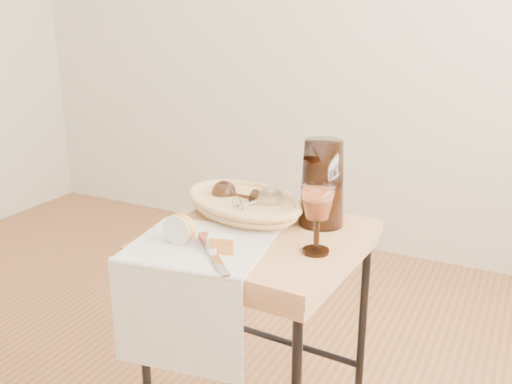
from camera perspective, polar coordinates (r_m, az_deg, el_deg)
The scene contains 10 objects.
side_table at distance 1.65m, azimuth 0.33°, elevation -14.66°, with size 0.51×0.51×0.65m, color brown, non-canonical shape.
tea_towel at distance 1.42m, azimuth -5.71°, elevation -5.32°, with size 0.33×0.30×0.01m, color white.
bread_basket at distance 1.62m, azimuth -1.25°, elevation -1.38°, with size 0.35×0.24×0.05m, color #AA7F3C, non-canonical shape.
goblet_lying_a at distance 1.64m, azimuth -1.96°, elevation -0.33°, with size 0.12×0.07×0.07m, color #513522, non-canonical shape.
goblet_lying_b at distance 1.57m, azimuth 0.08°, elevation -1.07°, with size 0.13×0.08×0.08m, color white, non-canonical shape.
pitcher at distance 1.53m, azimuth 6.73°, elevation 0.90°, with size 0.16×0.24×0.28m, color black, non-canonical shape.
wine_goblet at distance 1.36m, azimuth 6.19°, elevation -2.83°, with size 0.08×0.08×0.17m, color white, non-canonical shape.
apple_half at distance 1.43m, azimuth -7.58°, elevation -3.56°, with size 0.08×0.04×0.08m, color red.
apple_wedge at distance 1.37m, azimuth -3.66°, elevation -5.22°, with size 0.06×0.03×0.04m, color beige.
table_knife at distance 1.36m, azimuth -4.43°, elevation -5.99°, with size 0.23×0.02×0.02m, color silver, non-canonical shape.
Camera 1 is at (1.02, -0.93, 1.22)m, focal length 39.56 mm.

